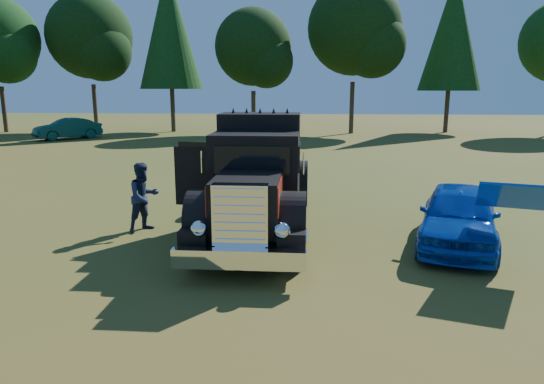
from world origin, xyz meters
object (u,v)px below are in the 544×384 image
Objects in this scene: distant_teal_car at (68,129)px; spectator_near at (205,196)px; diamond_t_truck at (257,185)px; spectator_far at (144,197)px; hotrod_coupe at (459,216)px.

spectator_near is at bearing -12.26° from distant_teal_car.
diamond_t_truck is at bearing -85.89° from spectator_near.
diamond_t_truck is 4.02× the size of spectator_near.
diamond_t_truck is 1.56× the size of distant_teal_car.
spectator_near is 1.57m from spectator_far.
distant_teal_car is at bearing 125.76° from diamond_t_truck.
distant_teal_car is (-16.15, 22.43, -0.52)m from diamond_t_truck.
hotrod_coupe is 0.99× the size of distant_teal_car.
spectator_far reaches higher than distant_teal_car.
spectator_far is (-1.56, -0.18, 0.00)m from spectator_near.
spectator_near is 0.39× the size of distant_teal_car.
distant_teal_car is (-20.95, 22.93, 0.03)m from hotrod_coupe.
diamond_t_truck is 2.98m from spectator_far.
diamond_t_truck reaches higher than spectator_near.
hotrod_coupe is at bearing -57.01° from spectator_far.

